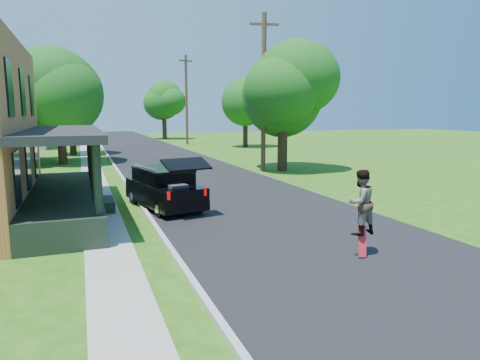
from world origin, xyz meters
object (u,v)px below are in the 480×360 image
object	(u,v)px
black_suv	(164,188)
skateboarder	(360,202)
utility_pole_near	(264,91)
tree_right_near	(282,83)

from	to	relation	value
black_suv	skateboarder	size ratio (longest dim) A/B	2.85
black_suv	skateboarder	distance (m)	8.36
utility_pole_near	tree_right_near	bearing A→B (deg)	-0.92
skateboarder	tree_right_near	world-z (taller)	tree_right_near
black_suv	skateboarder	world-z (taller)	skateboarder
black_suv	tree_right_near	xyz separation A→B (m)	(9.16, 8.41, 4.77)
skateboarder	tree_right_near	distance (m)	17.33
utility_pole_near	black_suv	bearing A→B (deg)	-119.32
black_suv	skateboarder	bearing A→B (deg)	-75.90
tree_right_near	skateboarder	bearing A→B (deg)	-109.08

